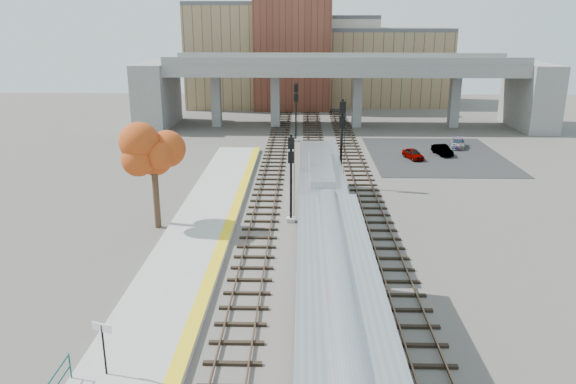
# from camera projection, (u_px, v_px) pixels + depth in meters

# --- Properties ---
(ground) EXTENTS (160.00, 160.00, 0.00)m
(ground) POSITION_uv_depth(u_px,v_px,m) (307.00, 263.00, 33.56)
(ground) COLOR #47423D
(ground) RESTS_ON ground
(platform) EXTENTS (4.50, 60.00, 0.35)m
(platform) POSITION_uv_depth(u_px,v_px,m) (186.00, 259.00, 33.69)
(platform) COLOR #9E9E99
(platform) RESTS_ON ground
(yellow_strip) EXTENTS (0.70, 60.00, 0.01)m
(yellow_strip) POSITION_uv_depth(u_px,v_px,m) (218.00, 256.00, 33.59)
(yellow_strip) COLOR yellow
(yellow_strip) RESTS_ON platform
(tracks) EXTENTS (10.70, 95.00, 0.25)m
(tracks) POSITION_uv_depth(u_px,v_px,m) (317.00, 198.00, 45.46)
(tracks) COLOR black
(tracks) RESTS_ON ground
(overpass) EXTENTS (54.00, 12.00, 9.50)m
(overpass) POSITION_uv_depth(u_px,v_px,m) (342.00, 83.00, 74.72)
(overpass) COLOR slate
(overpass) RESTS_ON ground
(buildings_far) EXTENTS (43.00, 21.00, 20.60)m
(buildings_far) POSITION_uv_depth(u_px,v_px,m) (312.00, 57.00, 94.81)
(buildings_far) COLOR #8E7852
(buildings_far) RESTS_ON ground
(parking_lot) EXTENTS (14.00, 18.00, 0.04)m
(parking_lot) POSITION_uv_depth(u_px,v_px,m) (436.00, 156.00, 59.96)
(parking_lot) COLOR black
(parking_lot) RESTS_ON ground
(locomotive) EXTENTS (3.02, 19.05, 4.10)m
(locomotive) POSITION_uv_depth(u_px,v_px,m) (321.00, 192.00, 39.72)
(locomotive) COLOR #A8AAB2
(locomotive) RESTS_ON ground
(coach) EXTENTS (3.03, 25.00, 5.00)m
(coach) POSITION_uv_depth(u_px,v_px,m) (342.00, 383.00, 17.97)
(coach) COLOR #A8AAB2
(coach) RESTS_ON ground
(signal_mast_near) EXTENTS (0.60, 0.64, 6.38)m
(signal_mast_near) POSITION_uv_depth(u_px,v_px,m) (291.00, 182.00, 39.44)
(signal_mast_near) COLOR #9E9E99
(signal_mast_near) RESTS_ON ground
(signal_mast_mid) EXTENTS (0.60, 0.64, 7.63)m
(signal_mast_mid) POSITION_uv_depth(u_px,v_px,m) (341.00, 143.00, 47.55)
(signal_mast_mid) COLOR #9E9E99
(signal_mast_mid) RESTS_ON ground
(signal_mast_far) EXTENTS (0.60, 0.64, 6.92)m
(signal_mast_far) POSITION_uv_depth(u_px,v_px,m) (296.00, 113.00, 65.98)
(signal_mast_far) COLOR #9E9E99
(signal_mast_far) RESTS_ON ground
(station_sign) EXTENTS (0.86, 0.36, 2.27)m
(station_sign) POSITION_uv_depth(u_px,v_px,m) (103.00, 338.00, 22.00)
(station_sign) COLOR black
(station_sign) RESTS_ON platform
(tree) EXTENTS (3.60, 3.60, 7.19)m
(tree) POSITION_uv_depth(u_px,v_px,m) (153.00, 153.00, 37.77)
(tree) COLOR #382619
(tree) RESTS_ON ground
(car_a) EXTENTS (2.14, 3.35, 1.06)m
(car_a) POSITION_uv_depth(u_px,v_px,m) (413.00, 154.00, 58.27)
(car_a) COLOR #99999E
(car_a) RESTS_ON parking_lot
(car_b) EXTENTS (1.80, 3.47, 1.09)m
(car_b) POSITION_uv_depth(u_px,v_px,m) (442.00, 150.00, 59.95)
(car_b) COLOR #99999E
(car_b) RESTS_ON parking_lot
(car_c) EXTENTS (2.40, 3.91, 1.06)m
(car_c) POSITION_uv_depth(u_px,v_px,m) (458.00, 143.00, 63.40)
(car_c) COLOR #99999E
(car_c) RESTS_ON parking_lot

